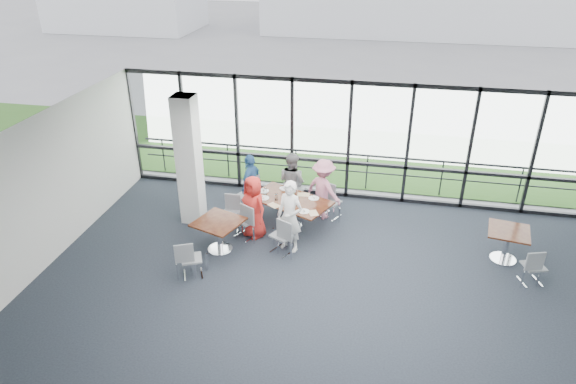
% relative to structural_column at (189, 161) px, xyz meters
% --- Properties ---
extents(floor, '(12.00, 10.00, 0.02)m').
position_rel_structural_column_xyz_m(floor, '(3.60, -3.00, -1.61)').
color(floor, '#1E232B').
rests_on(floor, ground).
extents(ceiling, '(12.00, 10.00, 0.04)m').
position_rel_structural_column_xyz_m(ceiling, '(3.60, -3.00, 1.60)').
color(ceiling, white).
rests_on(ceiling, ground).
extents(wall_left, '(0.10, 10.00, 3.20)m').
position_rel_structural_column_xyz_m(wall_left, '(-2.40, -3.00, 0.00)').
color(wall_left, silver).
rests_on(wall_left, ground).
extents(curtain_wall_back, '(12.00, 0.10, 3.20)m').
position_rel_structural_column_xyz_m(curtain_wall_back, '(3.60, 2.00, 0.00)').
color(curtain_wall_back, white).
rests_on(curtain_wall_back, ground).
extents(structural_column, '(0.50, 0.50, 3.20)m').
position_rel_structural_column_xyz_m(structural_column, '(0.00, 0.00, 0.00)').
color(structural_column, white).
rests_on(structural_column, ground).
extents(apron, '(80.00, 70.00, 0.02)m').
position_rel_structural_column_xyz_m(apron, '(3.60, 7.00, -1.62)').
color(apron, gray).
rests_on(apron, ground).
extents(grass_strip, '(80.00, 5.00, 0.01)m').
position_rel_structural_column_xyz_m(grass_strip, '(3.60, 5.00, -1.59)').
color(grass_strip, '#325B1D').
rests_on(grass_strip, ground).
extents(guard_rail, '(12.00, 0.06, 0.06)m').
position_rel_structural_column_xyz_m(guard_rail, '(3.60, 2.60, -1.10)').
color(guard_rail, '#2D2D33').
rests_on(guard_rail, ground).
extents(main_table, '(2.15, 1.72, 0.75)m').
position_rel_structural_column_xyz_m(main_table, '(2.43, 0.14, -0.98)').
color(main_table, '#37120C').
rests_on(main_table, ground).
extents(side_table_left, '(1.21, 1.21, 0.75)m').
position_rel_structural_column_xyz_m(side_table_left, '(1.06, -1.18, -0.95)').
color(side_table_left, '#37120C').
rests_on(side_table_left, ground).
extents(side_table_right, '(0.97, 0.97, 0.75)m').
position_rel_structural_column_xyz_m(side_table_right, '(7.30, -0.32, -0.97)').
color(side_table_right, '#37120C').
rests_on(side_table_right, ground).
extents(diner_near_left, '(0.89, 0.81, 1.53)m').
position_rel_structural_column_xyz_m(diner_near_left, '(1.67, -0.42, -0.84)').
color(diner_near_left, red).
rests_on(diner_near_left, ground).
extents(diner_near_right, '(0.73, 0.63, 1.69)m').
position_rel_structural_column_xyz_m(diner_near_right, '(2.60, -0.83, -0.76)').
color(diner_near_right, white).
rests_on(diner_near_right, ground).
extents(diner_far_left, '(0.89, 0.81, 1.56)m').
position_rel_structural_column_xyz_m(diner_far_left, '(2.29, 1.04, -0.82)').
color(diner_far_left, gray).
rests_on(diner_far_left, ground).
extents(diner_far_right, '(1.13, 0.98, 1.56)m').
position_rel_structural_column_xyz_m(diner_far_right, '(3.13, 0.77, -0.82)').
color(diner_far_right, pink).
rests_on(diner_far_right, ground).
extents(diner_end, '(0.66, 1.01, 1.59)m').
position_rel_structural_column_xyz_m(diner_end, '(1.31, 0.67, -0.81)').
color(diner_end, '#2C5D96').
rests_on(diner_end, ground).
extents(chair_main_nl, '(0.60, 0.60, 0.91)m').
position_rel_structural_column_xyz_m(chair_main_nl, '(1.49, -0.53, -1.15)').
color(chair_main_nl, gray).
rests_on(chair_main_nl, ground).
extents(chair_main_nr, '(0.59, 0.59, 0.89)m').
position_rel_structural_column_xyz_m(chair_main_nr, '(2.46, -0.99, -1.16)').
color(chair_main_nr, gray).
rests_on(chair_main_nr, ground).
extents(chair_main_fl, '(0.56, 0.56, 0.90)m').
position_rel_structural_column_xyz_m(chair_main_fl, '(2.33, 1.25, -1.15)').
color(chair_main_fl, gray).
rests_on(chair_main_fl, ground).
extents(chair_main_fr, '(0.55, 0.55, 0.83)m').
position_rel_structural_column_xyz_m(chair_main_fr, '(3.34, 0.81, -1.18)').
color(chair_main_fr, gray).
rests_on(chair_main_fr, ground).
extents(chair_main_end, '(0.61, 0.61, 0.92)m').
position_rel_structural_column_xyz_m(chair_main_end, '(1.18, 0.63, -1.14)').
color(chair_main_end, gray).
rests_on(chair_main_end, ground).
extents(chair_spare_la, '(0.54, 0.54, 0.84)m').
position_rel_structural_column_xyz_m(chair_spare_la, '(0.80, -2.22, -1.18)').
color(chair_spare_la, gray).
rests_on(chair_spare_la, ground).
extents(chair_spare_lb, '(0.41, 0.41, 0.83)m').
position_rel_structural_column_xyz_m(chair_spare_lb, '(1.04, -0.24, -1.19)').
color(chair_spare_lb, gray).
rests_on(chair_spare_lb, ground).
extents(chair_spare_r, '(0.50, 0.50, 0.81)m').
position_rel_structural_column_xyz_m(chair_spare_r, '(7.71, -1.07, -1.19)').
color(chair_spare_r, gray).
rests_on(chair_spare_r, ground).
extents(plate_nl, '(0.27, 0.27, 0.01)m').
position_rel_structural_column_xyz_m(plate_nl, '(1.78, 0.06, -0.84)').
color(plate_nl, white).
rests_on(plate_nl, main_table).
extents(plate_nr, '(0.25, 0.25, 0.01)m').
position_rel_structural_column_xyz_m(plate_nr, '(2.85, -0.39, -0.84)').
color(plate_nr, white).
rests_on(plate_nr, main_table).
extents(plate_fl, '(0.26, 0.26, 0.01)m').
position_rel_structural_column_xyz_m(plate_fl, '(2.18, 0.66, -0.84)').
color(plate_fl, white).
rests_on(plate_fl, main_table).
extents(plate_fr, '(0.26, 0.26, 0.01)m').
position_rel_structural_column_xyz_m(plate_fr, '(2.97, 0.29, -0.84)').
color(plate_fr, white).
rests_on(plate_fr, main_table).
extents(plate_end, '(0.26, 0.26, 0.01)m').
position_rel_structural_column_xyz_m(plate_end, '(1.70, 0.42, -0.84)').
color(plate_end, white).
rests_on(plate_end, main_table).
extents(tumbler_a, '(0.07, 0.07, 0.15)m').
position_rel_structural_column_xyz_m(tumbler_a, '(2.10, 0.05, -0.78)').
color(tumbler_a, white).
rests_on(tumbler_a, main_table).
extents(tumbler_b, '(0.07, 0.07, 0.13)m').
position_rel_structural_column_xyz_m(tumbler_b, '(2.65, -0.12, -0.78)').
color(tumbler_b, white).
rests_on(tumbler_b, main_table).
extents(tumbler_c, '(0.07, 0.07, 0.13)m').
position_rel_structural_column_xyz_m(tumbler_c, '(2.50, 0.33, -0.78)').
color(tumbler_c, white).
rests_on(tumbler_c, main_table).
extents(tumbler_d, '(0.07, 0.07, 0.14)m').
position_rel_structural_column_xyz_m(tumbler_d, '(1.77, 0.29, -0.78)').
color(tumbler_d, white).
rests_on(tumbler_d, main_table).
extents(menu_a, '(0.34, 0.31, 0.00)m').
position_rel_structural_column_xyz_m(menu_a, '(2.11, -0.23, -0.85)').
color(menu_a, silver).
rests_on(menu_a, main_table).
extents(menu_b, '(0.29, 0.33, 0.00)m').
position_rel_structural_column_xyz_m(menu_b, '(3.06, -0.41, -0.85)').
color(menu_b, silver).
rests_on(menu_b, main_table).
extents(menu_c, '(0.32, 0.24, 0.00)m').
position_rel_structural_column_xyz_m(menu_c, '(2.69, 0.43, -0.85)').
color(menu_c, silver).
rests_on(menu_c, main_table).
extents(condiment_caddy, '(0.10, 0.07, 0.04)m').
position_rel_structural_column_xyz_m(condiment_caddy, '(2.47, 0.21, -0.83)').
color(condiment_caddy, black).
rests_on(condiment_caddy, main_table).
extents(ketchup_bottle, '(0.06, 0.06, 0.18)m').
position_rel_structural_column_xyz_m(ketchup_bottle, '(2.45, 0.20, -0.76)').
color(ketchup_bottle, '#920406').
rests_on(ketchup_bottle, main_table).
extents(green_bottle, '(0.05, 0.05, 0.20)m').
position_rel_structural_column_xyz_m(green_bottle, '(2.50, 0.09, -0.75)').
color(green_bottle, '#14671E').
rests_on(green_bottle, main_table).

